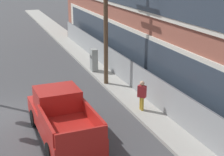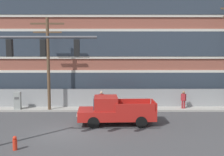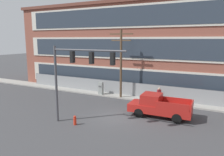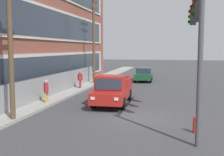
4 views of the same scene
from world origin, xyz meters
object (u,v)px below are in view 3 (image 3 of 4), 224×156
fire_hydrant (75,120)px  electrical_cabinet (101,89)px  traffic_signal_mast (76,68)px  pedestrian_by_fence (159,94)px  pickup_truck_red (158,106)px  utility_pole_near_corner (121,60)px

fire_hydrant → electrical_cabinet: bearing=107.3°
traffic_signal_mast → pedestrian_by_fence: bearing=65.7°
traffic_signal_mast → pedestrian_by_fence: traffic_signal_mast is taller
pickup_truck_red → fire_hydrant: bearing=-137.5°
traffic_signal_mast → fire_hydrant: 4.29m
fire_hydrant → utility_pole_near_corner: bearing=90.6°
utility_pole_near_corner → fire_hydrant: bearing=-89.4°
traffic_signal_mast → fire_hydrant: (-0.19, -0.05, -4.28)m
electrical_cabinet → utility_pole_near_corner: bearing=-2.1°
utility_pole_near_corner → pedestrian_by_fence: utility_pole_near_corner is taller
pedestrian_by_fence → fire_hydrant: size_ratio=2.17×
electrical_cabinet → fire_hydrant: bearing=-72.7°
traffic_signal_mast → utility_pole_near_corner: utility_pole_near_corner is taller
electrical_cabinet → pedestrian_by_fence: (7.20, 0.19, 0.13)m
electrical_cabinet → pedestrian_by_fence: pedestrian_by_fence is taller
pickup_truck_red → fire_hydrant: (-5.46, -5.00, -0.57)m
electrical_cabinet → pickup_truck_red: bearing=-26.3°
pedestrian_by_fence → electrical_cabinet: bearing=-178.5°
pickup_truck_red → electrical_cabinet: bearing=153.7°
traffic_signal_mast → fire_hydrant: bearing=-165.8°
pickup_truck_red → electrical_cabinet: (-8.30, 4.10, -0.11)m
utility_pole_near_corner → traffic_signal_mast: bearing=-88.2°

